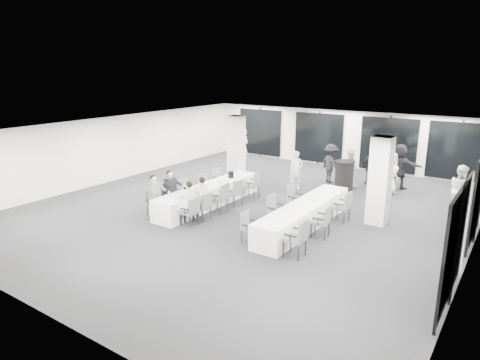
% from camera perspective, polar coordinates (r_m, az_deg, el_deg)
% --- Properties ---
extents(room, '(14.04, 16.04, 2.84)m').
position_cam_1_polar(room, '(15.33, 6.35, 1.74)').
color(room, black).
rests_on(room, ground).
extents(column_left, '(0.60, 0.60, 2.80)m').
position_cam_1_polar(column_left, '(18.96, -0.52, 4.39)').
color(column_left, silver).
rests_on(column_left, floor).
extents(column_right, '(0.60, 0.60, 2.80)m').
position_cam_1_polar(column_right, '(14.03, 18.14, -0.10)').
color(column_right, silver).
rests_on(column_right, floor).
extents(banquet_table_main, '(0.90, 5.00, 0.75)m').
position_cam_1_polar(banquet_table_main, '(15.41, -4.10, -2.05)').
color(banquet_table_main, silver).
rests_on(banquet_table_main, floor).
extents(banquet_table_side, '(0.90, 5.00, 0.75)m').
position_cam_1_polar(banquet_table_side, '(13.47, 8.56, -4.69)').
color(banquet_table_side, silver).
rests_on(banquet_table_side, floor).
extents(cocktail_table, '(0.85, 0.85, 1.17)m').
position_cam_1_polar(cocktail_table, '(17.84, 13.72, 0.64)').
color(cocktail_table, black).
rests_on(cocktail_table, floor).
extents(chair_main_left_near, '(0.55, 0.57, 0.89)m').
position_cam_1_polar(chair_main_left_near, '(14.52, -11.49, -2.82)').
color(chair_main_left_near, '#4A4D51').
rests_on(chair_main_left_near, floor).
extents(chair_main_left_second, '(0.59, 0.62, 0.98)m').
position_cam_1_polar(chair_main_left_second, '(15.00, -9.54, -1.96)').
color(chair_main_left_second, '#4A4D51').
rests_on(chair_main_left_second, floor).
extents(chair_main_left_mid, '(0.55, 0.58, 0.92)m').
position_cam_1_polar(chair_main_left_mid, '(15.59, -7.41, -1.36)').
color(chair_main_left_mid, '#4A4D51').
rests_on(chair_main_left_mid, floor).
extents(chair_main_left_fourth, '(0.54, 0.56, 0.87)m').
position_cam_1_polar(chair_main_left_fourth, '(16.42, -4.77, -0.54)').
color(chair_main_left_fourth, '#4A4D51').
rests_on(chair_main_left_fourth, floor).
extents(chair_main_left_far, '(0.54, 0.58, 0.92)m').
position_cam_1_polar(chair_main_left_far, '(17.12, -2.83, 0.23)').
color(chair_main_left_far, '#4A4D51').
rests_on(chair_main_left_far, floor).
extents(chair_main_right_near, '(0.47, 0.53, 0.92)m').
position_cam_1_polar(chair_main_right_near, '(13.43, -6.48, -3.99)').
color(chair_main_right_near, '#4A4D51').
rests_on(chair_main_right_near, floor).
extents(chair_main_right_second, '(0.48, 0.53, 0.91)m').
position_cam_1_polar(chair_main_right_second, '(13.88, -4.84, -3.36)').
color(chair_main_right_second, '#4A4D51').
rests_on(chair_main_right_second, floor).
extents(chair_main_right_mid, '(0.55, 0.60, 1.02)m').
position_cam_1_polar(chair_main_right_mid, '(14.55, -2.51, -2.19)').
color(chair_main_right_mid, '#4A4D51').
rests_on(chair_main_right_mid, floor).
extents(chair_main_right_fourth, '(0.58, 0.61, 0.97)m').
position_cam_1_polar(chair_main_right_fourth, '(15.22, -0.60, -1.52)').
color(chair_main_right_fourth, '#4A4D51').
rests_on(chair_main_right_fourth, floor).
extents(chair_main_right_far, '(0.56, 0.61, 1.00)m').
position_cam_1_polar(chair_main_right_far, '(16.16, 1.82, -0.48)').
color(chair_main_right_far, '#4A4D51').
rests_on(chair_main_right_far, floor).
extents(chair_side_left_near, '(0.45, 0.50, 0.86)m').
position_cam_1_polar(chair_side_left_near, '(12.23, 1.10, -5.99)').
color(chair_side_left_near, '#4A4D51').
rests_on(chair_side_left_near, floor).
extents(chair_side_left_mid, '(0.54, 0.59, 0.97)m').
position_cam_1_polar(chair_side_left_mid, '(13.44, 4.64, -3.81)').
color(chair_side_left_mid, '#4A4D51').
rests_on(chair_side_left_mid, floor).
extents(chair_side_left_far, '(0.53, 0.59, 1.01)m').
position_cam_1_polar(chair_side_left_far, '(14.56, 7.26, -2.32)').
color(chair_side_left_far, '#4A4D51').
rests_on(chair_side_left_far, floor).
extents(chair_side_right_near, '(0.53, 0.59, 1.03)m').
position_cam_1_polar(chair_side_right_near, '(11.28, 7.76, -7.43)').
color(chair_side_right_near, '#4A4D51').
rests_on(chair_side_right_near, floor).
extents(chair_side_right_mid, '(0.56, 0.60, 0.98)m').
position_cam_1_polar(chair_side_right_mid, '(12.68, 11.06, -5.18)').
color(chair_side_right_mid, '#4A4D51').
rests_on(chair_side_right_mid, floor).
extents(chair_side_right_far, '(0.52, 0.57, 0.99)m').
position_cam_1_polar(chair_side_right_far, '(14.08, 13.66, -3.27)').
color(chair_side_right_far, '#4A4D51').
rests_on(chair_side_right_far, floor).
extents(seated_guest_a, '(0.50, 0.38, 1.44)m').
position_cam_1_polar(seated_guest_a, '(14.31, -11.16, -1.79)').
color(seated_guest_a, '#54575B').
rests_on(seated_guest_a, floor).
extents(seated_guest_b, '(0.50, 0.38, 1.44)m').
position_cam_1_polar(seated_guest_b, '(14.83, -9.06, -1.10)').
color(seated_guest_b, black).
rests_on(seated_guest_b, floor).
extents(seated_guest_c, '(0.50, 0.38, 1.44)m').
position_cam_1_polar(seated_guest_c, '(13.44, -7.05, -2.70)').
color(seated_guest_c, silver).
rests_on(seated_guest_c, floor).
extents(seated_guest_d, '(0.50, 0.38, 1.44)m').
position_cam_1_polar(seated_guest_d, '(13.89, -5.37, -2.08)').
color(seated_guest_d, silver).
rests_on(seated_guest_d, floor).
extents(standing_guest_a, '(0.82, 0.84, 1.80)m').
position_cam_1_polar(standing_guest_a, '(17.40, 7.49, 1.62)').
color(standing_guest_a, silver).
rests_on(standing_guest_a, floor).
extents(standing_guest_b, '(0.88, 0.56, 1.79)m').
position_cam_1_polar(standing_guest_b, '(18.27, 14.38, 1.90)').
color(standing_guest_b, silver).
rests_on(standing_guest_b, floor).
extents(standing_guest_c, '(1.37, 1.19, 1.90)m').
position_cam_1_polar(standing_guest_c, '(18.67, 12.03, 2.48)').
color(standing_guest_c, black).
rests_on(standing_guest_c, floor).
extents(standing_guest_d, '(1.20, 1.02, 1.78)m').
position_cam_1_polar(standing_guest_d, '(18.72, 17.10, 2.00)').
color(standing_guest_d, black).
rests_on(standing_guest_d, floor).
extents(standing_guest_e, '(0.75, 1.02, 1.90)m').
position_cam_1_polar(standing_guest_e, '(17.56, 19.46, 1.19)').
color(standing_guest_e, silver).
rests_on(standing_guest_e, floor).
extents(standing_guest_f, '(2.02, 1.08, 2.09)m').
position_cam_1_polar(standing_guest_f, '(18.56, 20.53, 2.09)').
color(standing_guest_f, black).
rests_on(standing_guest_f, floor).
extents(standing_guest_g, '(0.86, 0.76, 2.04)m').
position_cam_1_polar(standing_guest_g, '(21.86, 0.43, 4.77)').
color(standing_guest_g, silver).
rests_on(standing_guest_g, floor).
extents(standing_guest_h, '(0.98, 1.08, 1.91)m').
position_cam_1_polar(standing_guest_h, '(16.17, 27.37, -0.75)').
color(standing_guest_h, silver).
rests_on(standing_guest_h, floor).
extents(ice_bucket_near, '(0.23, 0.23, 0.27)m').
position_cam_1_polar(ice_bucket_near, '(14.34, -7.03, -1.29)').
color(ice_bucket_near, black).
rests_on(ice_bucket_near, banquet_table_main).
extents(ice_bucket_far, '(0.22, 0.22, 0.26)m').
position_cam_1_polar(ice_bucket_far, '(16.27, -1.23, 0.74)').
color(ice_bucket_far, black).
rests_on(ice_bucket_far, banquet_table_main).
extents(water_bottle_a, '(0.06, 0.06, 0.20)m').
position_cam_1_polar(water_bottle_a, '(14.06, -9.45, -1.86)').
color(water_bottle_a, silver).
rests_on(water_bottle_a, banquet_table_main).
extents(water_bottle_b, '(0.06, 0.06, 0.20)m').
position_cam_1_polar(water_bottle_b, '(15.42, -2.57, -0.17)').
color(water_bottle_b, silver).
rests_on(water_bottle_b, banquet_table_main).
extents(water_bottle_c, '(0.06, 0.06, 0.20)m').
position_cam_1_polar(water_bottle_c, '(16.77, -0.40, 1.08)').
color(water_bottle_c, silver).
rests_on(water_bottle_c, banquet_table_main).
extents(plate_a, '(0.20, 0.20, 0.03)m').
position_cam_1_polar(plate_a, '(14.11, -8.77, -2.14)').
color(plate_a, white).
rests_on(plate_a, banquet_table_main).
extents(plate_b, '(0.21, 0.21, 0.03)m').
position_cam_1_polar(plate_b, '(13.79, -8.54, -2.53)').
color(plate_b, white).
rests_on(plate_b, banquet_table_main).
extents(plate_c, '(0.18, 0.18, 0.03)m').
position_cam_1_polar(plate_c, '(14.88, -5.26, -1.13)').
color(plate_c, white).
rests_on(plate_c, banquet_table_main).
extents(wine_glass, '(0.07, 0.07, 0.19)m').
position_cam_1_polar(wine_glass, '(13.73, -8.61, -2.03)').
color(wine_glass, silver).
rests_on(wine_glass, banquet_table_main).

